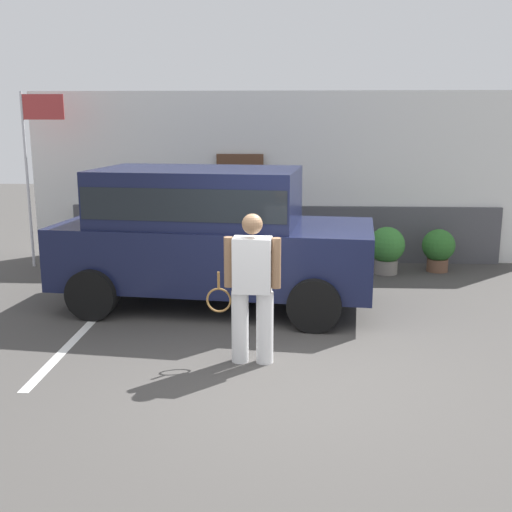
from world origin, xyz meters
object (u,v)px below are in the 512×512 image
at_px(tennis_player_man, 252,287).
at_px(flag_pole, 35,148).
at_px(parked_suv, 208,230).
at_px(potted_plant_secondary, 438,248).
at_px(potted_plant_by_porch, 387,248).

relative_size(tennis_player_man, flag_pole, 0.53).
height_order(parked_suv, flag_pole, flag_pole).
bearing_deg(potted_plant_secondary, tennis_player_man, -124.86).
relative_size(potted_plant_by_porch, flag_pole, 0.26).
bearing_deg(potted_plant_by_porch, potted_plant_secondary, 12.92).
bearing_deg(flag_pole, potted_plant_by_porch, -2.09).
height_order(parked_suv, potted_plant_by_porch, parked_suv).
distance_m(tennis_player_man, potted_plant_by_porch, 4.87).
xyz_separation_m(parked_suv, flag_pole, (-3.48, 2.33, 1.09)).
height_order(potted_plant_by_porch, potted_plant_secondary, potted_plant_by_porch).
relative_size(parked_suv, potted_plant_secondary, 6.09).
xyz_separation_m(tennis_player_man, potted_plant_by_porch, (2.19, 4.33, -0.42)).
bearing_deg(parked_suv, potted_plant_by_porch, 41.58).
distance_m(potted_plant_by_porch, potted_plant_secondary, 1.01).
distance_m(potted_plant_secondary, flag_pole, 7.65).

